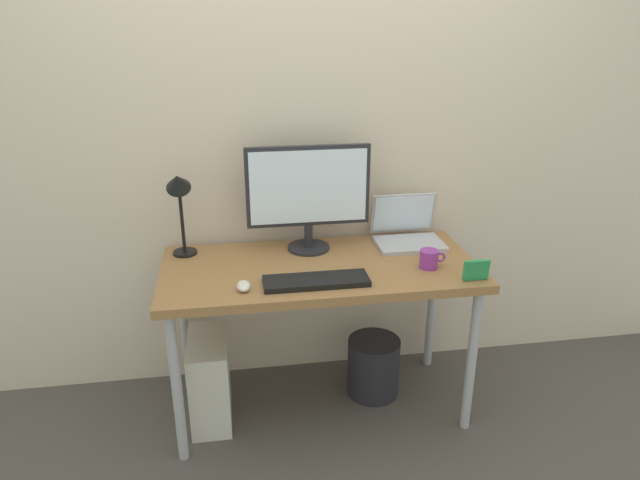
# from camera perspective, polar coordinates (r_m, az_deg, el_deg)

# --- Properties ---
(ground_plane) EXTENTS (6.00, 6.00, 0.00)m
(ground_plane) POSITION_cam_1_polar(r_m,az_deg,el_deg) (2.98, 0.00, -15.87)
(ground_plane) COLOR #4C4742
(back_wall) EXTENTS (4.40, 0.04, 2.60)m
(back_wall) POSITION_cam_1_polar(r_m,az_deg,el_deg) (2.79, -1.27, 11.03)
(back_wall) COLOR beige
(back_wall) RESTS_ON ground_plane
(desk) EXTENTS (1.41, 0.65, 0.76)m
(desk) POSITION_cam_1_polar(r_m,az_deg,el_deg) (2.62, 0.00, -3.86)
(desk) COLOR olive
(desk) RESTS_ON ground_plane
(monitor) EXTENTS (0.57, 0.20, 0.50)m
(monitor) POSITION_cam_1_polar(r_m,az_deg,el_deg) (2.67, -1.17, 4.76)
(monitor) COLOR #232328
(monitor) RESTS_ON desk
(laptop) EXTENTS (0.32, 0.27, 0.23)m
(laptop) POSITION_cam_1_polar(r_m,az_deg,el_deg) (2.86, 8.53, 0.91)
(laptop) COLOR #B2B2B7
(laptop) RESTS_ON desk
(desk_lamp) EXTENTS (0.11, 0.16, 0.42)m
(desk_lamp) POSITION_cam_1_polar(r_m,az_deg,el_deg) (2.65, -13.71, 4.36)
(desk_lamp) COLOR black
(desk_lamp) RESTS_ON desk
(keyboard) EXTENTS (0.44, 0.14, 0.02)m
(keyboard) POSITION_cam_1_polar(r_m,az_deg,el_deg) (2.41, -0.39, -4.05)
(keyboard) COLOR black
(keyboard) RESTS_ON desk
(mouse) EXTENTS (0.06, 0.09, 0.03)m
(mouse) POSITION_cam_1_polar(r_m,az_deg,el_deg) (2.38, -7.53, -4.51)
(mouse) COLOR silver
(mouse) RESTS_ON desk
(coffee_mug) EXTENTS (0.12, 0.08, 0.08)m
(coffee_mug) POSITION_cam_1_polar(r_m,az_deg,el_deg) (2.59, 10.70, -1.85)
(coffee_mug) COLOR purple
(coffee_mug) RESTS_ON desk
(photo_frame) EXTENTS (0.11, 0.02, 0.09)m
(photo_frame) POSITION_cam_1_polar(r_m,az_deg,el_deg) (2.51, 15.12, -2.87)
(photo_frame) COLOR #268C4C
(photo_frame) RESTS_ON desk
(computer_tower) EXTENTS (0.18, 0.36, 0.42)m
(computer_tower) POSITION_cam_1_polar(r_m,az_deg,el_deg) (2.83, -10.79, -13.31)
(computer_tower) COLOR silver
(computer_tower) RESTS_ON ground_plane
(wastebasket) EXTENTS (0.26, 0.26, 0.30)m
(wastebasket) POSITION_cam_1_polar(r_m,az_deg,el_deg) (2.99, 5.27, -12.29)
(wastebasket) COLOR #232328
(wastebasket) RESTS_ON ground_plane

